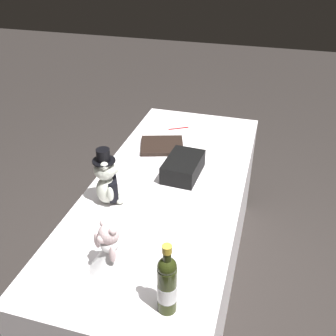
% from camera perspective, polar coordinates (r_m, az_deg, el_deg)
% --- Properties ---
extents(ground_plane, '(12.00, 12.00, 0.00)m').
position_cam_1_polar(ground_plane, '(2.57, 0.00, -16.82)').
color(ground_plane, '#2D2826').
extents(reception_table, '(1.86, 0.79, 0.78)m').
position_cam_1_polar(reception_table, '(2.29, 0.00, -10.42)').
color(reception_table, white).
rests_on(reception_table, ground_plane).
extents(teddy_bear_groom, '(0.14, 0.14, 0.29)m').
position_cam_1_polar(teddy_bear_groom, '(1.88, -8.92, -1.83)').
color(teddy_bear_groom, silver).
rests_on(teddy_bear_groom, reception_table).
extents(teddy_bear_bride, '(0.23, 0.22, 0.23)m').
position_cam_1_polar(teddy_bear_bride, '(1.55, -8.00, -11.65)').
color(teddy_bear_bride, white).
rests_on(teddy_bear_bride, reception_table).
extents(champagne_bottle, '(0.07, 0.07, 0.30)m').
position_cam_1_polar(champagne_bottle, '(1.37, -0.14, -16.72)').
color(champagne_bottle, '#293111').
rests_on(champagne_bottle, reception_table).
extents(signing_pen, '(0.08, 0.13, 0.01)m').
position_cam_1_polar(signing_pen, '(2.62, 1.67, 5.89)').
color(signing_pen, maroon).
rests_on(signing_pen, reception_table).
extents(gift_case_black, '(0.28, 0.19, 0.10)m').
position_cam_1_polar(gift_case_black, '(2.10, 2.25, 0.20)').
color(gift_case_black, black).
rests_on(gift_case_black, reception_table).
extents(guestbook, '(0.30, 0.31, 0.02)m').
position_cam_1_polar(guestbook, '(2.39, -0.89, 3.33)').
color(guestbook, black).
rests_on(guestbook, reception_table).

